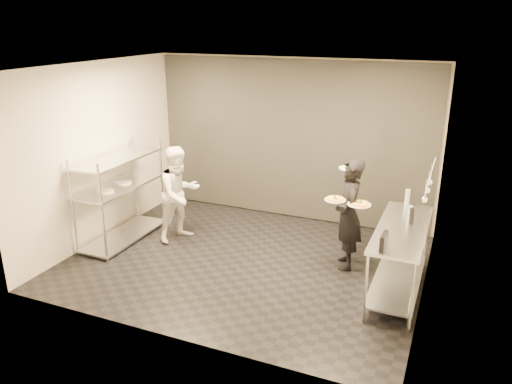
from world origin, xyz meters
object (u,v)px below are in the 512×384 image
at_px(waiter, 349,215).
at_px(bottle_dark, 412,216).
at_px(prep_counter, 400,248).
at_px(salad_plate, 349,167).
at_px(pizza_plate_far, 359,204).
at_px(bottle_clear, 410,213).
at_px(pizza_plate_near, 335,199).
at_px(chef, 179,194).
at_px(bottle_green, 407,198).
at_px(pos_monitor, 384,241).
at_px(pass_rack, 120,194).

bearing_deg(waiter, bottle_dark, 52.20).
bearing_deg(prep_counter, salad_plate, 138.36).
relative_size(pizza_plate_far, bottle_clear, 1.60).
bearing_deg(pizza_plate_far, prep_counter, -23.40).
height_order(pizza_plate_near, pizza_plate_far, pizza_plate_near).
relative_size(prep_counter, bottle_clear, 9.22).
distance_m(pizza_plate_near, bottle_dark, 1.03).
height_order(chef, bottle_green, chef).
distance_m(waiter, pos_monitor, 1.36).
relative_size(pizza_plate_near, bottle_green, 1.20).
xyz_separation_m(pizza_plate_near, bottle_clear, (0.99, -0.01, -0.05)).
height_order(pass_rack, pizza_plate_near, pass_rack).
relative_size(prep_counter, pizza_plate_far, 5.77).
relative_size(chef, bottle_green, 6.40).
bearing_deg(waiter, bottle_clear, 57.75).
relative_size(pass_rack, prep_counter, 0.89).
height_order(chef, bottle_clear, chef).
bearing_deg(bottle_green, salad_plate, -178.95).
bearing_deg(waiter, pizza_plate_near, -60.38).
xyz_separation_m(prep_counter, waiter, (-0.78, 0.45, 0.18)).
distance_m(pizza_plate_near, bottle_green, 1.04).
distance_m(pass_rack, pos_monitor, 4.28).
xyz_separation_m(pass_rack, bottle_dark, (4.41, 0.17, 0.25)).
xyz_separation_m(prep_counter, bottle_clear, (0.05, 0.26, 0.39)).
bearing_deg(chef, prep_counter, -72.94).
height_order(waiter, pizza_plate_far, waiter).
distance_m(prep_counter, bottle_clear, 0.48).
height_order(prep_counter, waiter, waiter).
bearing_deg(pizza_plate_far, chef, 178.03).
bearing_deg(bottle_dark, bottle_clear, 108.95).
relative_size(pizza_plate_far, pos_monitor, 1.24).
bearing_deg(salad_plate, bottle_green, 1.05).
relative_size(prep_counter, pos_monitor, 7.13).
bearing_deg(bottle_clear, pos_monitor, -99.84).
distance_m(salad_plate, bottle_dark, 1.21).
bearing_deg(prep_counter, bottle_clear, 79.14).
bearing_deg(prep_counter, pass_rack, -179.97).
distance_m(pizza_plate_far, salad_plate, 0.68).
xyz_separation_m(chef, bottle_clear, (3.52, -0.10, 0.25)).
distance_m(waiter, bottle_clear, 0.88).
height_order(pizza_plate_near, bottle_green, bottle_green).
height_order(chef, pizza_plate_far, chef).
bearing_deg(pass_rack, waiter, 7.34).
height_order(pass_rack, pos_monitor, pass_rack).
height_order(prep_counter, salad_plate, salad_plate).
bearing_deg(pos_monitor, bottle_dark, 79.03).
bearing_deg(pizza_plate_far, salad_plate, 117.66).
bearing_deg(bottle_green, chef, -172.70).
height_order(pos_monitor, bottle_clear, bottle_clear).
bearing_deg(salad_plate, waiter, -72.74).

